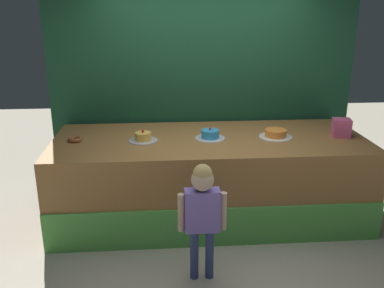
{
  "coord_description": "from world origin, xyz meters",
  "views": [
    {
      "loc": [
        -0.53,
        -3.64,
        2.32
      ],
      "look_at": [
        -0.21,
        0.39,
        0.95
      ],
      "focal_mm": 39.33,
      "sensor_mm": 36.0,
      "label": 1
    }
  ],
  "objects_px": {
    "child_figure": "(202,207)",
    "donut": "(75,139)",
    "cake_center": "(210,135)",
    "cake_right": "(276,134)",
    "cake_left": "(143,137)",
    "pink_box": "(341,128)"
  },
  "relations": [
    {
      "from": "donut",
      "to": "cake_center",
      "type": "xyz_separation_m",
      "value": [
        1.43,
        -0.02,
        0.02
      ]
    },
    {
      "from": "child_figure",
      "to": "cake_center",
      "type": "height_order",
      "value": "child_figure"
    },
    {
      "from": "cake_left",
      "to": "cake_center",
      "type": "relative_size",
      "value": 0.95
    },
    {
      "from": "pink_box",
      "to": "cake_left",
      "type": "bearing_deg",
      "value": 179.83
    },
    {
      "from": "cake_center",
      "to": "donut",
      "type": "bearing_deg",
      "value": 179.31
    },
    {
      "from": "pink_box",
      "to": "cake_right",
      "type": "height_order",
      "value": "pink_box"
    },
    {
      "from": "pink_box",
      "to": "cake_left",
      "type": "height_order",
      "value": "pink_box"
    },
    {
      "from": "donut",
      "to": "cake_center",
      "type": "relative_size",
      "value": 0.47
    },
    {
      "from": "child_figure",
      "to": "cake_right",
      "type": "height_order",
      "value": "child_figure"
    },
    {
      "from": "child_figure",
      "to": "cake_left",
      "type": "xyz_separation_m",
      "value": [
        -0.52,
        1.1,
        0.27
      ]
    },
    {
      "from": "pink_box",
      "to": "cake_right",
      "type": "xyz_separation_m",
      "value": [
        -0.72,
        0.03,
        -0.06
      ]
    },
    {
      "from": "cake_left",
      "to": "cake_center",
      "type": "xyz_separation_m",
      "value": [
        0.72,
        0.03,
        0.0
      ]
    },
    {
      "from": "donut",
      "to": "cake_left",
      "type": "relative_size",
      "value": 0.5
    },
    {
      "from": "pink_box",
      "to": "cake_center",
      "type": "xyz_separation_m",
      "value": [
        -1.43,
        0.03,
        -0.06
      ]
    },
    {
      "from": "child_figure",
      "to": "donut",
      "type": "relative_size",
      "value": 7.08
    },
    {
      "from": "pink_box",
      "to": "cake_left",
      "type": "relative_size",
      "value": 0.65
    },
    {
      "from": "cake_left",
      "to": "donut",
      "type": "bearing_deg",
      "value": 176.41
    },
    {
      "from": "pink_box",
      "to": "donut",
      "type": "distance_m",
      "value": 2.86
    },
    {
      "from": "cake_center",
      "to": "child_figure",
      "type": "bearing_deg",
      "value": -99.86
    },
    {
      "from": "cake_right",
      "to": "cake_left",
      "type": "bearing_deg",
      "value": -179.21
    },
    {
      "from": "pink_box",
      "to": "cake_left",
      "type": "distance_m",
      "value": 2.15
    },
    {
      "from": "cake_left",
      "to": "pink_box",
      "type": "bearing_deg",
      "value": -0.17
    }
  ]
}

